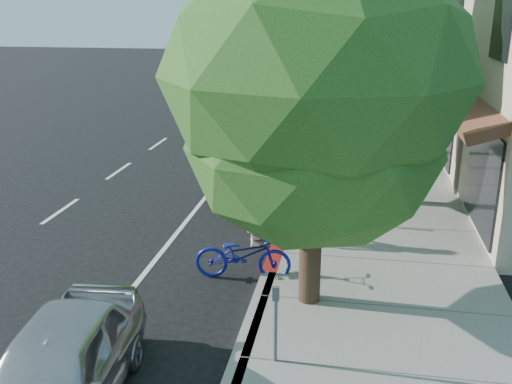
% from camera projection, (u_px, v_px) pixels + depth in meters
% --- Properties ---
extents(ground, '(120.00, 120.00, 0.00)m').
position_uv_depth(ground, '(276.00, 258.00, 12.64)').
color(ground, black).
rests_on(ground, ground).
extents(sidewalk, '(4.60, 56.00, 0.15)m').
position_uv_depth(sidewalk, '(374.00, 165.00, 19.73)').
color(sidewalk, gray).
rests_on(sidewalk, ground).
extents(curb, '(0.30, 56.00, 0.15)m').
position_uv_depth(curb, '(307.00, 162.00, 20.10)').
color(curb, '#9E998E').
rests_on(curb, ground).
extents(curb_red_segment, '(0.32, 4.00, 0.15)m').
position_uv_depth(curb_red_segment, '(282.00, 238.00, 13.55)').
color(curb_red_segment, maroon).
rests_on(curb_red_segment, ground).
extents(street_tree_0, '(5.19, 5.19, 7.07)m').
position_uv_depth(street_tree_0, '(316.00, 81.00, 9.31)').
color(street_tree_0, black).
rests_on(street_tree_0, ground).
extents(street_tree_1, '(5.37, 5.37, 7.89)m').
position_uv_depth(street_tree_1, '(334.00, 29.00, 14.75)').
color(street_tree_1, black).
rests_on(street_tree_1, ground).
extents(street_tree_2, '(4.53, 4.53, 7.47)m').
position_uv_depth(street_tree_2, '(341.00, 26.00, 20.40)').
color(street_tree_2, black).
rests_on(street_tree_2, ground).
extents(street_tree_3, '(5.06, 5.06, 8.28)m').
position_uv_depth(street_tree_3, '(345.00, 10.00, 25.86)').
color(street_tree_3, black).
rests_on(street_tree_3, ground).
extents(street_tree_4, '(4.08, 4.08, 7.49)m').
position_uv_depth(street_tree_4, '(348.00, 16.00, 31.59)').
color(street_tree_4, black).
rests_on(street_tree_4, ground).
extents(street_tree_5, '(4.38, 4.38, 7.80)m').
position_uv_depth(street_tree_5, '(350.00, 12.00, 37.15)').
color(street_tree_5, black).
rests_on(street_tree_5, ground).
extents(cyclist, '(0.62, 0.80, 1.94)m').
position_uv_depth(cyclist, '(255.00, 204.00, 13.16)').
color(cyclist, white).
rests_on(cyclist, ground).
extents(bicycle, '(2.01, 0.86, 1.03)m').
position_uv_depth(bicycle, '(243.00, 255.00, 11.58)').
color(bicycle, '#151992').
rests_on(bicycle, ground).
extents(silver_suv, '(3.00, 5.71, 1.53)m').
position_uv_depth(silver_suv, '(266.00, 159.00, 17.72)').
color(silver_suv, silver).
rests_on(silver_suv, ground).
extents(dark_sedan, '(1.96, 4.60, 1.48)m').
position_uv_depth(dark_sedan, '(273.00, 128.00, 22.32)').
color(dark_sedan, black).
rests_on(dark_sedan, ground).
extents(white_pickup, '(3.00, 6.08, 1.70)m').
position_uv_depth(white_pickup, '(302.00, 103.00, 27.40)').
color(white_pickup, white).
rests_on(white_pickup, ground).
extents(dark_suv_far, '(2.78, 5.64, 1.85)m').
position_uv_depth(dark_suv_far, '(301.00, 73.00, 38.90)').
color(dark_suv_far, black).
rests_on(dark_suv_far, ground).
extents(near_car_a, '(1.95, 4.11, 1.36)m').
position_uv_depth(near_car_a, '(57.00, 371.00, 7.64)').
color(near_car_a, '#B1B1B6').
rests_on(near_car_a, ground).
extents(pedestrian, '(1.04, 1.00, 1.69)m').
position_uv_depth(pedestrian, '(392.00, 118.00, 23.03)').
color(pedestrian, black).
rests_on(pedestrian, sidewalk).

